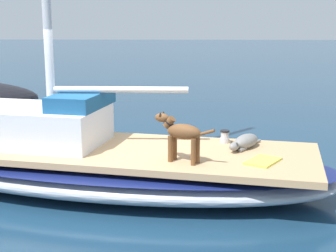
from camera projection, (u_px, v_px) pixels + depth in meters
ground_plane at (107, 186)px, 7.86m from camera, size 120.00×120.00×0.00m
sailboat_main at (106, 166)px, 7.79m from camera, size 3.89×7.59×0.66m
cabin_house at (41, 122)px, 7.91m from camera, size 1.81×2.46×0.84m
dog_grey at (245, 142)px, 7.61m from camera, size 0.82×0.63×0.22m
dog_brown at (181, 133)px, 6.83m from camera, size 0.50×0.87×0.70m
deck_winch at (225, 137)px, 7.98m from camera, size 0.16×0.16×0.21m
deck_towel at (263, 161)px, 6.90m from camera, size 0.67×0.61×0.03m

